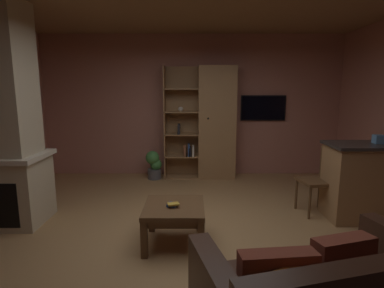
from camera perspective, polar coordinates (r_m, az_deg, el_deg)
name	(u,v)px	position (r m, az deg, el deg)	size (l,w,h in m)	color
floor	(192,239)	(3.77, 0.00, -17.18)	(5.87, 5.65, 0.02)	#A37A4C
wall_back	(192,106)	(6.21, 0.02, 7.01)	(5.99, 0.06, 2.77)	#AD7060
window_pane_back	(180,106)	(6.19, -2.24, 6.98)	(0.64, 0.01, 0.74)	white
stone_fireplace	(0,127)	(4.52, -31.95, 2.62)	(1.01, 0.78, 2.77)	#BCAD8E
bookshelf_cabinet	(212,124)	(5.98, 3.76, 3.77)	(1.37, 0.41, 2.15)	#997047
kitchen_bar_counter	(380,182)	(4.80, 31.40, -5.94)	(1.41, 0.62, 1.02)	#997047
tissue_box	(379,139)	(4.68, 31.24, 0.76)	(0.12, 0.12, 0.11)	#598CBF
coffee_table	(174,213)	(3.52, -3.33, -12.56)	(0.66, 0.69, 0.45)	brown
table_book_0	(172,205)	(3.47, -3.66, -11.15)	(0.10, 0.11, 0.03)	#2D4C8C
table_book_1	(173,204)	(3.42, -3.47, -11.00)	(0.12, 0.08, 0.02)	gold
dining_chair	(322,176)	(4.65, 22.83, -5.51)	(0.48, 0.48, 0.92)	brown
potted_floor_plant	(154,165)	(6.01, -7.01, -3.79)	(0.30, 0.28, 0.55)	#4C4C51
wall_mounted_tv	(263,108)	(6.31, 13.02, 6.50)	(0.88, 0.06, 0.50)	black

